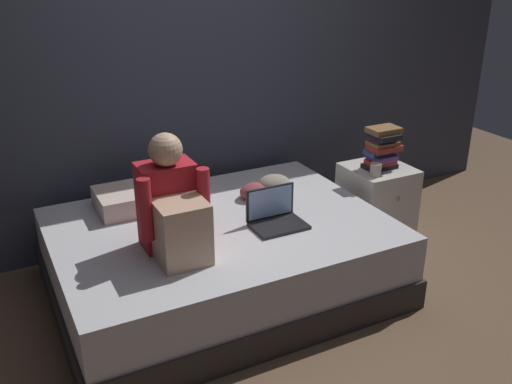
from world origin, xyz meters
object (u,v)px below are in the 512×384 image
object	(u,v)px
book_stack	(383,148)
clothes_pile	(264,187)
person_sitting	(173,209)
pillow	(141,197)
bed	(221,257)
nightstand	(376,203)
laptop	(275,216)
mug	(376,170)

from	to	relation	value
book_stack	clothes_pile	size ratio (longest dim) A/B	0.79
person_sitting	book_stack	bearing A→B (deg)	10.73
clothes_pile	pillow	bearing A→B (deg)	166.21
bed	person_sitting	world-z (taller)	person_sitting
nightstand	laptop	size ratio (longest dim) A/B	1.75
book_stack	laptop	bearing A→B (deg)	-164.42
laptop	mug	size ratio (longest dim) A/B	3.56
laptop	mug	distance (m)	0.91
person_sitting	laptop	size ratio (longest dim) A/B	2.05
bed	clothes_pile	world-z (taller)	clothes_pile
pillow	nightstand	bearing A→B (deg)	-11.05
bed	pillow	bearing A→B (deg)	127.82
bed	pillow	xyz separation A→B (m)	(-0.35, 0.45, 0.30)
pillow	clothes_pile	bearing A→B (deg)	-13.79
nightstand	clothes_pile	world-z (taller)	clothes_pile
nightstand	book_stack	world-z (taller)	book_stack
laptop	book_stack	xyz separation A→B (m)	(1.01, 0.28, 0.19)
bed	clothes_pile	distance (m)	0.59
nightstand	mug	size ratio (longest dim) A/B	6.24
nightstand	person_sitting	world-z (taller)	person_sitting
nightstand	mug	world-z (taller)	mug
person_sitting	clothes_pile	world-z (taller)	person_sitting
nightstand	laptop	xyz separation A→B (m)	(-1.01, -0.30, 0.24)
bed	person_sitting	bearing A→B (deg)	-150.26
laptop	book_stack	world-z (taller)	book_stack
person_sitting	mug	size ratio (longest dim) A/B	7.28
mug	clothes_pile	distance (m)	0.78
clothes_pile	book_stack	bearing A→B (deg)	-9.67
bed	laptop	distance (m)	0.44
mug	bed	bearing A→B (deg)	-179.61
pillow	mug	bearing A→B (deg)	-16.22
bed	nightstand	bearing A→B (deg)	5.62
person_sitting	pillow	world-z (taller)	person_sitting
mug	nightstand	bearing A→B (deg)	42.69
book_stack	mug	size ratio (longest dim) A/B	3.31
person_sitting	book_stack	size ratio (longest dim) A/B	2.20
laptop	clothes_pile	bearing A→B (deg)	70.46
person_sitting	clothes_pile	size ratio (longest dim) A/B	1.74
pillow	clothes_pile	world-z (taller)	pillow
bed	nightstand	xyz separation A→B (m)	(1.30, 0.13, 0.05)
person_sitting	mug	distance (m)	1.55
person_sitting	laptop	distance (m)	0.67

